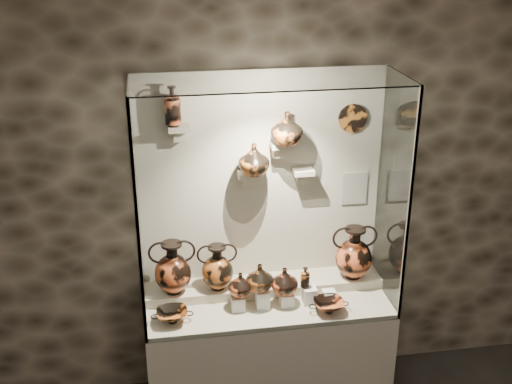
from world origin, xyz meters
TOP-DOWN VIEW (x-y plane):
  - wall_back at (0.00, 2.50)m, footprint 5.00×0.02m
  - plinth at (0.00, 2.18)m, footprint 1.70×0.60m
  - front_tier at (0.00, 2.18)m, footprint 1.68×0.58m
  - rear_tier at (0.00, 2.35)m, footprint 1.70×0.25m
  - back_panel at (0.00, 2.50)m, footprint 1.70×0.03m
  - glass_front at (0.00, 1.88)m, footprint 1.70×0.01m
  - glass_left at (-0.85, 2.18)m, footprint 0.01×0.60m
  - glass_right at (0.85, 2.18)m, footprint 0.01×0.60m
  - glass_top at (0.00, 2.18)m, footprint 1.70×0.60m
  - frame_post_left at (-0.84, 1.89)m, footprint 0.02×0.02m
  - frame_post_right at (0.84, 1.89)m, footprint 0.02×0.02m
  - pedestal_a at (-0.22, 2.13)m, footprint 0.09×0.09m
  - pedestal_b at (-0.05, 2.13)m, footprint 0.09×0.09m
  - pedestal_c at (0.12, 2.13)m, footprint 0.09×0.09m
  - pedestal_d at (0.28, 2.13)m, footprint 0.09×0.09m
  - pedestal_e at (0.42, 2.13)m, footprint 0.09×0.09m
  - bracket_ul at (-0.55, 2.42)m, footprint 0.14×0.12m
  - bracket_ca at (-0.10, 2.42)m, footprint 0.14×0.12m
  - bracket_cb at (0.10, 2.42)m, footprint 0.10×0.12m
  - bracket_cc at (0.28, 2.42)m, footprint 0.14×0.12m
  - amphora_left at (-0.64, 2.32)m, footprint 0.35×0.35m
  - amphora_mid at (-0.34, 2.31)m, footprint 0.31×0.31m
  - amphora_right at (0.64, 2.31)m, footprint 0.39×0.39m
  - jug_a at (-0.20, 2.15)m, footprint 0.18×0.18m
  - jug_b at (-0.07, 2.15)m, footprint 0.20×0.20m
  - jug_c at (0.10, 2.14)m, footprint 0.24×0.24m
  - lekythos_small at (0.25, 2.15)m, footprint 0.09×0.09m
  - kylix_left at (-0.67, 2.05)m, footprint 0.34×0.32m
  - kylix_right at (0.38, 2.00)m, footprint 0.32×0.29m
  - lekythos_tall at (-0.58, 2.41)m, footprint 0.14×0.14m
  - ovoid_vase_a at (-0.07, 2.37)m, footprint 0.23×0.23m
  - ovoid_vase_b at (0.15, 2.36)m, footprint 0.22×0.22m
  - wall_plate at (0.62, 2.47)m, footprint 0.20×0.02m
  - info_placard at (0.67, 2.47)m, footprint 0.18×0.01m

SIDE VIEW (x-z plane):
  - plinth at x=0.00m, z-range 0.00..0.80m
  - front_tier at x=0.00m, z-range 0.80..0.83m
  - rear_tier at x=0.00m, z-range 0.80..0.90m
  - pedestal_e at x=0.42m, z-range 0.83..0.91m
  - pedestal_c at x=0.12m, z-range 0.83..0.92m
  - pedestal_a at x=-0.22m, z-range 0.83..0.93m
  - kylix_right at x=0.38m, z-range 0.83..0.94m
  - kylix_left at x=-0.67m, z-range 0.83..0.94m
  - pedestal_d at x=0.28m, z-range 0.83..0.95m
  - pedestal_b at x=-0.05m, z-range 0.83..0.96m
  - jug_a at x=-0.20m, z-range 0.93..1.10m
  - jug_c at x=0.10m, z-range 0.92..1.11m
  - lekythos_small at x=0.25m, z-range 0.95..1.12m
  - jug_b at x=-0.07m, z-range 0.96..1.16m
  - amphora_mid at x=-0.34m, z-range 0.90..1.23m
  - amphora_left at x=-0.64m, z-range 0.90..1.28m
  - amphora_right at x=0.64m, z-range 0.90..1.29m
  - info_placard at x=0.67m, z-range 1.41..1.65m
  - wall_back at x=0.00m, z-range 0.00..3.20m
  - back_panel at x=0.00m, z-range 0.80..2.40m
  - glass_front at x=0.00m, z-range 0.80..2.40m
  - glass_left at x=-0.85m, z-range 0.80..2.40m
  - glass_right at x=0.85m, z-range 0.80..2.40m
  - frame_post_left at x=-0.84m, z-range 0.80..2.40m
  - frame_post_right at x=0.84m, z-range 0.80..2.40m
  - bracket_ca at x=-0.10m, z-range 1.68..1.72m
  - bracket_cc at x=0.28m, z-range 1.68..1.72m
  - ovoid_vase_a at x=-0.07m, z-range 1.72..1.93m
  - bracket_cb at x=0.10m, z-range 1.88..1.92m
  - ovoid_vase_b at x=0.15m, z-range 1.92..2.14m
  - wall_plate at x=0.62m, z-range 1.95..2.15m
  - bracket_ul at x=-0.55m, z-range 2.03..2.07m
  - lekythos_tall at x=-0.58m, z-range 2.07..2.35m
  - glass_top at x=0.00m, z-range 2.39..2.40m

